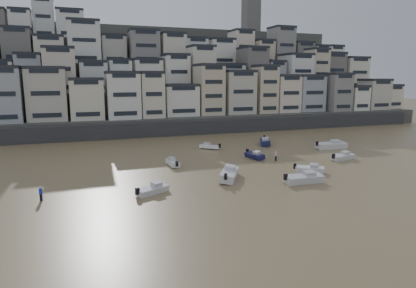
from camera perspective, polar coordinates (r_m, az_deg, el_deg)
name	(u,v)px	position (r m, az deg, el deg)	size (l,w,h in m)	color
ground	(293,264)	(30.51, 12.99, -17.49)	(400.00, 400.00, 0.00)	olive
harbor_wall	(183,128)	(91.85, -3.82, 2.49)	(140.00, 3.00, 3.50)	#38383A
hillside	(164,80)	(130.79, -6.77, 9.68)	(141.04, 66.00, 50.00)	#4C4C47
boat_a	(304,177)	(51.71, 14.54, -4.98)	(5.87, 1.92, 1.60)	silver
boat_b	(310,168)	(57.67, 15.37, -3.63)	(4.59, 1.50, 1.25)	silver
boat_c	(229,173)	(52.02, 3.28, -4.42)	(6.80, 2.22, 1.85)	silver
boat_d	(343,156)	(68.13, 20.02, -1.72)	(5.11, 1.67, 1.39)	silver
boat_e	(255,155)	(65.54, 7.17, -1.66)	(4.82, 1.58, 1.31)	#161745
boat_f	(173,162)	(60.05, -5.43, -2.79)	(4.38, 1.43, 1.19)	white
boat_g	(331,144)	(77.85, 18.46, -0.02)	(6.83, 2.24, 1.86)	silver
boat_h	(210,146)	(73.77, 0.29, -0.30)	(4.41, 1.44, 1.20)	silver
boat_i	(265,141)	(79.33, 8.76, 0.52)	(6.35, 2.08, 1.73)	#161C44
boat_j	(152,189)	(46.14, -8.54, -6.81)	(4.66, 1.53, 1.27)	silver
person_blue	(41,194)	(47.14, -24.33, -6.97)	(0.44, 0.44, 1.74)	#1930C0
person_pink	(276,156)	(64.31, 10.40, -1.79)	(0.44, 0.44, 1.74)	#CD909E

